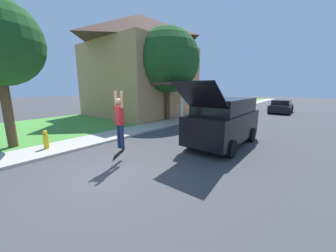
# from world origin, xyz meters

# --- Properties ---
(ground_plane) EXTENTS (120.00, 120.00, 0.00)m
(ground_plane) POSITION_xyz_m (0.00, 0.00, 0.00)
(ground_plane) COLOR #3D3D3F
(lawn) EXTENTS (10.00, 80.00, 0.08)m
(lawn) POSITION_xyz_m (-8.00, 6.00, 0.04)
(lawn) COLOR #478E38
(lawn) RESTS_ON ground_plane
(sidewalk) EXTENTS (1.80, 80.00, 0.10)m
(sidewalk) POSITION_xyz_m (-3.60, 6.00, 0.05)
(sidewalk) COLOR #ADA89E
(sidewalk) RESTS_ON ground_plane
(house) EXTENTS (10.82, 9.03, 8.98)m
(house) POSITION_xyz_m (-8.56, 9.71, 4.74)
(house) COLOR tan
(house) RESTS_ON lawn
(lawn_tree_far) EXTENTS (4.81, 4.81, 6.95)m
(lawn_tree_far) POSITION_xyz_m (-4.36, 8.54, 4.61)
(lawn_tree_far) COLOR brown
(lawn_tree_far) RESTS_ON lawn
(suv_parked) EXTENTS (2.02, 5.13, 2.81)m
(suv_parked) POSITION_xyz_m (1.70, 5.07, 1.14)
(suv_parked) COLOR black
(suv_parked) RESTS_ON ground_plane
(car_down_street) EXTENTS (1.94, 4.04, 1.34)m
(car_down_street) POSITION_xyz_m (1.95, 19.71, 0.65)
(car_down_street) COLOR black
(car_down_street) RESTS_ON ground_plane
(skateboarder) EXTENTS (0.41, 0.23, 1.95)m
(skateboarder) POSITION_xyz_m (-0.20, 0.78, 1.56)
(skateboarder) COLOR #192347
(skateboarder) RESTS_ON ground_plane
(skateboard) EXTENTS (0.38, 0.71, 0.35)m
(skateboard) POSITION_xyz_m (-0.32, 0.76, 0.33)
(skateboard) COLOR black
(skateboard) RESTS_ON ground_plane
(fire_hydrant) EXTENTS (0.20, 0.20, 0.78)m
(fire_hydrant) POSITION_xyz_m (-3.73, -0.36, 0.48)
(fire_hydrant) COLOR gold
(fire_hydrant) RESTS_ON sidewalk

